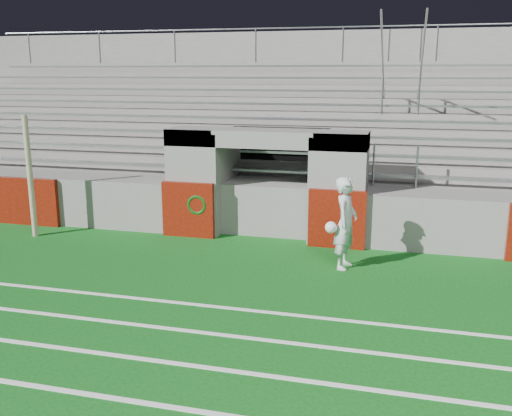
# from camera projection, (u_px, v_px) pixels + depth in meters

# --- Properties ---
(ground) EXTENTS (90.00, 90.00, 0.00)m
(ground) POSITION_uv_depth(u_px,v_px,m) (222.00, 285.00, 10.75)
(ground) COLOR #0D4E13
(ground) RESTS_ON ground
(field_post) EXTENTS (0.13, 0.13, 2.95)m
(field_post) POSITION_uv_depth(u_px,v_px,m) (30.00, 177.00, 13.69)
(field_post) COLOR tan
(field_post) RESTS_ON ground
(stadium_structure) EXTENTS (26.00, 8.48, 5.42)m
(stadium_structure) POSITION_uv_depth(u_px,v_px,m) (299.00, 152.00, 17.91)
(stadium_structure) COLOR slate
(stadium_structure) RESTS_ON ground
(goalkeeper_with_ball) EXTENTS (0.67, 0.75, 1.89)m
(goalkeeper_with_ball) POSITION_uv_depth(u_px,v_px,m) (345.00, 223.00, 11.53)
(goalkeeper_with_ball) COLOR silver
(goalkeeper_with_ball) RESTS_ON ground
(hose_coil) EXTENTS (0.53, 0.15, 0.57)m
(hose_coil) POSITION_uv_depth(u_px,v_px,m) (197.00, 206.00, 13.71)
(hose_coil) COLOR #0E461B
(hose_coil) RESTS_ON ground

